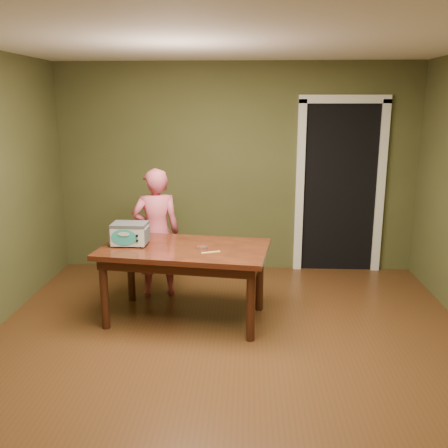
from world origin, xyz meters
The scene contains 8 objects.
floor centered at (0.00, 0.00, 0.00)m, with size 5.00×5.00×0.00m, color #532B17.
room_shell centered at (0.00, 0.00, 1.71)m, with size 4.52×5.02×2.61m.
doorway centered at (1.30, 2.78, 1.06)m, with size 1.10×0.66×2.25m.
dining_table centered at (-0.46, 0.87, 0.65)m, with size 1.71×1.11×0.75m.
toy_oven centered at (-1.00, 0.91, 0.87)m, with size 0.36×0.25×0.22m.
baking_pan centered at (-0.28, 0.81, 0.76)m, with size 0.10×0.10×0.02m.
spatula centered at (-0.19, 0.69, 0.75)m, with size 0.18×0.03×0.01m, color #DEBB60.
child centered at (-0.85, 1.50, 0.72)m, with size 0.52×0.34×1.43m, color #C25063.
Camera 1 is at (0.15, -3.75, 2.12)m, focal length 40.00 mm.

